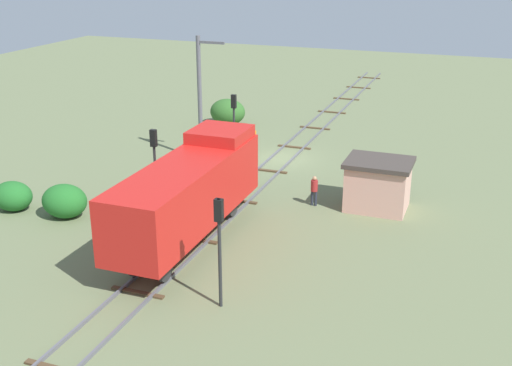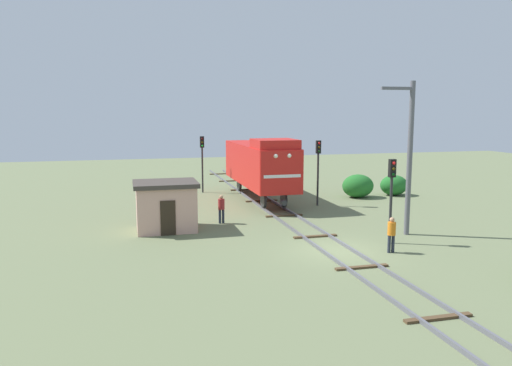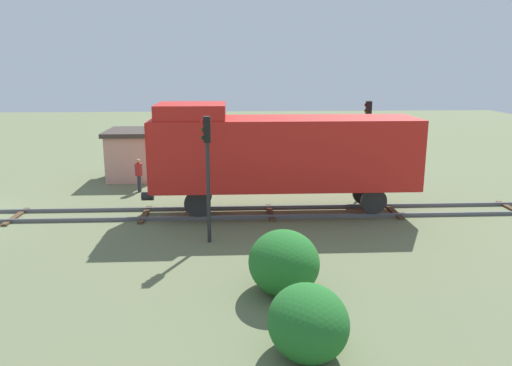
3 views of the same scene
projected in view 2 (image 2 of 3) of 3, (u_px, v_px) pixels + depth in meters
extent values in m
plane|color=#66704C|center=(336.00, 251.00, 23.80)|extent=(97.31, 97.31, 0.00)
cube|color=#595960|center=(322.00, 250.00, 23.61)|extent=(0.10, 64.88, 0.16)
cube|color=#595960|center=(350.00, 248.00, 23.97)|extent=(0.10, 64.88, 0.16)
cube|color=#4C3823|center=(438.00, 318.00, 16.03)|extent=(2.40, 0.24, 0.09)
cube|color=#4C3823|center=(362.00, 267.00, 21.21)|extent=(2.40, 0.24, 0.09)
cube|color=#4C3823|center=(315.00, 236.00, 26.38)|extent=(2.40, 0.24, 0.09)
cube|color=#4C3823|center=(284.00, 216.00, 31.56)|extent=(2.40, 0.24, 0.09)
cube|color=#4C3823|center=(262.00, 201.00, 36.74)|extent=(2.40, 0.24, 0.09)
cube|color=#4C3823|center=(245.00, 190.00, 41.91)|extent=(2.40, 0.24, 0.09)
cube|color=#4C3823|center=(232.00, 181.00, 47.09)|extent=(2.40, 0.24, 0.09)
cube|color=#4C3823|center=(221.00, 174.00, 52.26)|extent=(2.40, 0.24, 0.09)
cube|color=red|center=(260.00, 164.00, 36.93)|extent=(2.90, 11.00, 2.90)
cube|color=red|center=(275.00, 144.00, 32.95)|extent=(2.75, 2.80, 0.60)
cube|color=red|center=(282.00, 173.00, 31.62)|extent=(2.84, 0.10, 2.84)
cube|color=white|center=(282.00, 176.00, 31.61)|extent=(2.46, 0.06, 0.20)
sphere|color=white|center=(276.00, 156.00, 31.30)|extent=(0.28, 0.28, 0.28)
sphere|color=white|center=(289.00, 156.00, 31.52)|extent=(0.28, 0.28, 0.28)
cylinder|color=#262628|center=(283.00, 203.00, 31.60)|extent=(0.36, 0.50, 0.36)
cylinder|color=#262628|center=(263.00, 200.00, 33.50)|extent=(0.18, 1.10, 1.10)
cylinder|color=#262628|center=(284.00, 199.00, 33.86)|extent=(0.18, 1.10, 1.10)
cylinder|color=#262628|center=(239.00, 184.00, 40.59)|extent=(0.18, 1.10, 1.10)
cylinder|color=#262628|center=(256.00, 183.00, 40.94)|extent=(0.18, 1.10, 1.10)
cylinder|color=#262628|center=(391.00, 202.00, 24.93)|extent=(0.14, 0.14, 4.26)
cube|color=black|center=(392.00, 168.00, 24.68)|extent=(0.32, 0.24, 0.90)
sphere|color=red|center=(394.00, 163.00, 24.51)|extent=(0.16, 0.16, 0.16)
sphere|color=#3C3306|center=(394.00, 169.00, 24.55)|extent=(0.16, 0.16, 0.16)
sphere|color=black|center=(393.00, 174.00, 24.59)|extent=(0.16, 0.16, 0.16)
cylinder|color=#262628|center=(318.00, 173.00, 34.86)|extent=(0.14, 0.14, 4.58)
cube|color=black|center=(318.00, 147.00, 34.60)|extent=(0.32, 0.24, 0.90)
sphere|color=red|center=(319.00, 143.00, 34.42)|extent=(0.16, 0.16, 0.16)
sphere|color=#3C3306|center=(319.00, 147.00, 34.46)|extent=(0.16, 0.16, 0.16)
sphere|color=black|center=(319.00, 151.00, 34.50)|extent=(0.16, 0.16, 0.16)
cylinder|color=#262628|center=(202.00, 165.00, 40.39)|extent=(0.14, 0.14, 4.57)
cube|color=black|center=(202.00, 142.00, 40.13)|extent=(0.32, 0.24, 0.90)
sphere|color=#390606|center=(202.00, 139.00, 39.95)|extent=(0.16, 0.16, 0.16)
sphere|color=#3C3306|center=(202.00, 142.00, 39.99)|extent=(0.16, 0.16, 0.16)
sphere|color=green|center=(202.00, 146.00, 40.03)|extent=(0.16, 0.16, 0.16)
cylinder|color=#262B38|center=(389.00, 244.00, 23.46)|extent=(0.15, 0.15, 0.85)
cylinder|color=#262B38|center=(393.00, 244.00, 23.51)|extent=(0.15, 0.15, 0.85)
cylinder|color=orange|center=(392.00, 229.00, 23.38)|extent=(0.38, 0.38, 0.62)
sphere|color=tan|center=(392.00, 220.00, 23.32)|extent=(0.23, 0.23, 0.23)
cylinder|color=#262B38|center=(220.00, 216.00, 29.53)|extent=(0.15, 0.15, 0.85)
cylinder|color=#262B38|center=(223.00, 216.00, 29.58)|extent=(0.15, 0.15, 0.85)
cylinder|color=maroon|center=(221.00, 204.00, 29.45)|extent=(0.38, 0.38, 0.62)
sphere|color=tan|center=(221.00, 197.00, 29.39)|extent=(0.23, 0.23, 0.23)
cylinder|color=#595960|center=(410.00, 159.00, 26.41)|extent=(0.28, 0.28, 8.18)
cube|color=#595960|center=(397.00, 88.00, 25.65)|extent=(1.80, 0.16, 0.16)
cube|color=#D19E8C|center=(166.00, 208.00, 27.83)|extent=(3.20, 2.60, 2.50)
cube|color=#3F3833|center=(165.00, 184.00, 27.63)|extent=(3.50, 2.90, 0.24)
cube|color=#2D2319|center=(168.00, 218.00, 26.61)|extent=(0.80, 0.06, 1.90)
ellipsoid|color=#216626|center=(394.00, 185.00, 39.29)|extent=(2.20, 1.80, 1.60)
ellipsoid|color=#226926|center=(358.00, 186.00, 38.29)|extent=(2.45, 2.01, 1.78)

